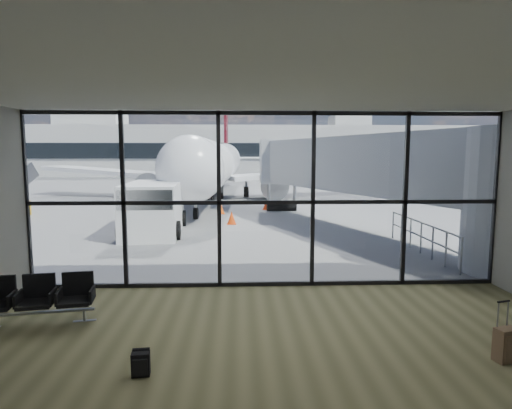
{
  "coord_description": "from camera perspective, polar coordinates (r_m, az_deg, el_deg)",
  "views": [
    {
      "loc": [
        -0.69,
        -10.83,
        3.41
      ],
      "look_at": [
        -0.14,
        3.0,
        1.79
      ],
      "focal_mm": 30.0,
      "sensor_mm": 36.0,
      "label": 1
    }
  ],
  "objects": [
    {
      "name": "tree_5",
      "position": [
        84.09,
        -12.19,
        8.2
      ],
      "size": [
        6.27,
        6.27,
        9.03
      ],
      "color": "#382619",
      "rests_on": "ground"
    },
    {
      "name": "tree_4",
      "position": [
        85.3,
        -16.19,
        7.65
      ],
      "size": [
        5.61,
        5.61,
        8.07
      ],
      "color": "#382619",
      "rests_on": "ground"
    },
    {
      "name": "traffic_cone_a",
      "position": [
        21.12,
        -3.27,
        -1.8
      ],
      "size": [
        0.45,
        0.45,
        0.64
      ],
      "color": "#F4460C",
      "rests_on": "ground"
    },
    {
      "name": "belt_loader",
      "position": [
        32.52,
        -6.28,
        1.64
      ],
      "size": [
        2.39,
        3.96,
        1.73
      ],
      "rotation": [
        0.0,
        0.0,
        -0.32
      ],
      "color": "black",
      "rests_on": "ground"
    },
    {
      "name": "traffic_cone_b",
      "position": [
        24.79,
        -4.7,
        -0.58
      ],
      "size": [
        0.43,
        0.43,
        0.62
      ],
      "color": "#FF580D",
      "rests_on": "ground"
    },
    {
      "name": "backpack",
      "position": [
        7.26,
        -15.12,
        -19.83
      ],
      "size": [
        0.29,
        0.27,
        0.41
      ],
      "rotation": [
        0.0,
        0.0,
        0.1
      ],
      "color": "black",
      "rests_on": "ground"
    },
    {
      "name": "far_terminal",
      "position": [
        72.8,
        -2.21,
        7.29
      ],
      "size": [
        80.0,
        12.2,
        11.0
      ],
      "color": "#B3B2AE",
      "rests_on": "ground"
    },
    {
      "name": "tree_0",
      "position": [
        93.94,
        -30.63,
        6.49
      ],
      "size": [
        4.95,
        4.95,
        7.12
      ],
      "color": "#382619",
      "rests_on": "ground"
    },
    {
      "name": "suitcase",
      "position": [
        8.47,
        30.44,
        -15.8
      ],
      "size": [
        0.42,
        0.34,
        1.01
      ],
      "rotation": [
        0.0,
        0.0,
        0.27
      ],
      "color": "brown",
      "rests_on": "ground"
    },
    {
      "name": "glass_curtain_wall",
      "position": [
        10.91,
        1.36,
        0.54
      ],
      "size": [
        12.1,
        0.12,
        4.5
      ],
      "color": "white",
      "rests_on": "ground"
    },
    {
      "name": "service_van",
      "position": [
        19.01,
        -13.47,
        -0.41
      ],
      "size": [
        2.71,
        5.18,
        2.2
      ],
      "rotation": [
        0.0,
        0.0,
        0.06
      ],
      "color": "white",
      "rests_on": "ground"
    },
    {
      "name": "ground",
      "position": [
        50.94,
        -1.49,
        2.83
      ],
      "size": [
        220.0,
        220.0,
        0.0
      ],
      "primitive_type": "plane",
      "color": "slate",
      "rests_on": "ground"
    },
    {
      "name": "tree_2",
      "position": [
        88.94,
        -23.8,
        7.7
      ],
      "size": [
        6.27,
        6.27,
        9.03
      ],
      "color": "#382619",
      "rests_on": "ground"
    },
    {
      "name": "apron_railing",
      "position": [
        15.87,
        21.14,
        -3.55
      ],
      "size": [
        0.06,
        5.46,
        1.11
      ],
      "color": "gray",
      "rests_on": "ground"
    },
    {
      "name": "seating_row",
      "position": [
        9.92,
        -27.1,
        -10.89
      ],
      "size": [
        2.2,
        0.94,
        0.98
      ],
      "rotation": [
        0.0,
        0.0,
        0.16
      ],
      "color": "gray",
      "rests_on": "ground"
    },
    {
      "name": "traffic_cone_c",
      "position": [
        26.61,
        1.34,
        -0.07
      ],
      "size": [
        0.43,
        0.43,
        0.61
      ],
      "color": "#FF390D",
      "rests_on": "ground"
    },
    {
      "name": "lounge_shell",
      "position": [
        6.11,
        4.2,
        -0.5
      ],
      "size": [
        12.02,
        8.01,
        4.51
      ],
      "color": "brown",
      "rests_on": "ground"
    },
    {
      "name": "jet_bridge",
      "position": [
        18.76,
        15.11,
        4.45
      ],
      "size": [
        8.0,
        16.5,
        4.33
      ],
      "color": "#AAAEB0",
      "rests_on": "ground"
    },
    {
      "name": "tree_3",
      "position": [
        86.91,
        -20.05,
        7.07
      ],
      "size": [
        4.95,
        4.95,
        7.12
      ],
      "color": "#382619",
      "rests_on": "ground"
    },
    {
      "name": "tree_1",
      "position": [
        91.28,
        -27.31,
        7.09
      ],
      "size": [
        5.61,
        5.61,
        8.07
      ],
      "color": "#382619",
      "rests_on": "ground"
    },
    {
      "name": "airliner",
      "position": [
        35.57,
        -5.39,
        5.4
      ],
      "size": [
        29.11,
        33.7,
        8.68
      ],
      "rotation": [
        0.0,
        0.0,
        -0.03
      ],
      "color": "white",
      "rests_on": "ground"
    }
  ]
}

